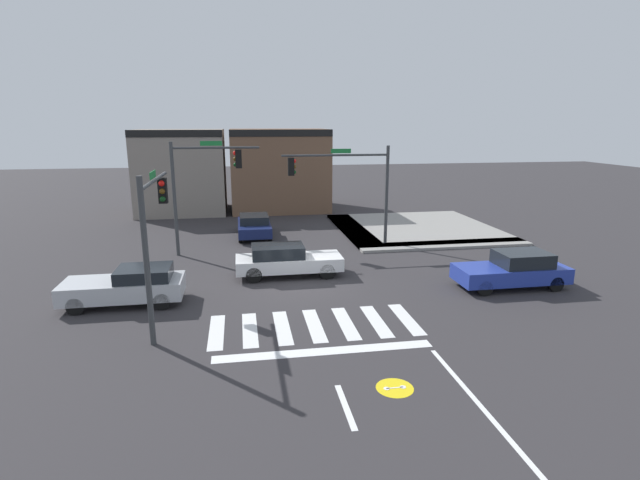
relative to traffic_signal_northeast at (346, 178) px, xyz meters
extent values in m
plane|color=#302D30|center=(-3.36, -5.96, -3.90)|extent=(120.00, 120.00, 0.00)
cube|color=silver|center=(-6.69, -10.46, -3.90)|extent=(0.50, 2.85, 0.01)
cube|color=silver|center=(-5.58, -10.46, -3.90)|extent=(0.50, 2.85, 0.01)
cube|color=silver|center=(-4.47, -10.46, -3.90)|extent=(0.50, 2.85, 0.01)
cube|color=silver|center=(-3.36, -10.46, -3.90)|extent=(0.50, 2.85, 0.01)
cube|color=silver|center=(-2.26, -10.46, -3.90)|extent=(0.50, 2.85, 0.01)
cube|color=silver|center=(-1.15, -10.46, -3.90)|extent=(0.50, 2.85, 0.01)
cube|color=silver|center=(-0.04, -10.46, -3.90)|extent=(0.50, 2.85, 0.01)
cube|color=white|center=(-3.36, -12.46, -3.90)|extent=(6.80, 0.50, 0.01)
cube|color=white|center=(-3.36, -15.46, -3.90)|extent=(0.16, 2.00, 0.01)
cylinder|color=yellow|center=(-1.90, -14.84, -3.90)|extent=(1.00, 1.00, 0.01)
cylinder|color=white|center=(-2.12, -14.84, -3.89)|extent=(0.16, 0.16, 0.00)
cylinder|color=white|center=(-1.67, -14.84, -3.89)|extent=(0.16, 0.16, 0.00)
cube|color=white|center=(-1.90, -14.84, -3.89)|extent=(0.45, 0.04, 0.00)
cube|color=gray|center=(5.64, -0.76, -3.82)|extent=(10.00, 1.60, 0.15)
cube|color=gray|center=(1.44, 4.04, -3.82)|extent=(1.60, 10.00, 0.15)
cube|color=gray|center=(5.64, 4.04, -3.82)|extent=(10.00, 10.00, 0.15)
cube|color=gray|center=(-10.09, 13.03, -0.73)|extent=(6.55, 5.97, 6.34)
cube|color=black|center=(-10.09, 10.24, 2.19)|extent=(6.55, 0.50, 0.50)
cube|color=brown|center=(-2.55, 13.20, -0.73)|extent=(7.54, 6.32, 6.35)
cube|color=black|center=(-2.55, 10.24, 2.20)|extent=(7.54, 0.50, 0.50)
cylinder|color=#383A3D|center=(2.36, 0.00, -1.09)|extent=(0.18, 0.18, 5.62)
cylinder|color=#383A3D|center=(-0.56, 0.00, 1.22)|extent=(5.84, 0.12, 0.12)
cube|color=black|center=(-2.98, 0.00, 0.65)|extent=(0.32, 0.32, 0.95)
sphere|color=red|center=(-2.81, 0.00, 0.94)|extent=(0.22, 0.22, 0.22)
sphere|color=#4C330C|center=(-2.81, 0.00, 0.65)|extent=(0.22, 0.22, 0.22)
sphere|color=#0C3814|center=(-2.81, 0.00, 0.35)|extent=(0.22, 0.22, 0.22)
cube|color=#197233|center=(-0.27, 0.00, 1.44)|extent=(1.10, 0.03, 0.24)
cylinder|color=#383A3D|center=(-8.61, -11.07, -1.24)|extent=(0.18, 0.18, 5.32)
cylinder|color=#383A3D|center=(-8.61, -8.50, 0.99)|extent=(0.12, 5.15, 0.12)
cube|color=black|center=(-8.61, -6.87, 0.42)|extent=(0.32, 0.32, 0.95)
sphere|color=red|center=(-8.61, -7.04, 0.71)|extent=(0.22, 0.22, 0.22)
sphere|color=#4C330C|center=(-8.61, -7.04, 0.42)|extent=(0.22, 0.22, 0.22)
sphere|color=#0C3814|center=(-8.61, -7.04, 0.12)|extent=(0.22, 0.22, 0.22)
cube|color=#197233|center=(-8.61, -8.76, 1.21)|extent=(0.03, 1.10, 0.24)
cylinder|color=#383A3D|center=(-9.06, -0.28, -0.95)|extent=(0.18, 0.18, 5.91)
cylinder|color=#383A3D|center=(-6.85, -0.28, 1.69)|extent=(4.41, 0.12, 0.12)
cube|color=black|center=(-5.72, -0.28, 1.11)|extent=(0.32, 0.32, 0.95)
sphere|color=red|center=(-5.89, -0.28, 1.41)|extent=(0.22, 0.22, 0.22)
sphere|color=#4C330C|center=(-5.89, -0.28, 1.11)|extent=(0.22, 0.22, 0.22)
sphere|color=#0C3814|center=(-5.89, -0.28, 0.82)|extent=(0.22, 0.22, 0.22)
cube|color=#197233|center=(-7.07, -0.28, 1.91)|extent=(1.10, 0.03, 0.24)
cube|color=#23389E|center=(5.46, -7.86, -3.29)|extent=(4.66, 1.84, 0.65)
cube|color=black|center=(5.96, -7.86, -2.67)|extent=(2.13, 1.62, 0.59)
cylinder|color=black|center=(3.88, -8.67, -3.58)|extent=(0.64, 0.22, 0.64)
cylinder|color=black|center=(3.88, -7.05, -3.58)|extent=(0.64, 0.22, 0.64)
cylinder|color=black|center=(7.05, -8.67, -3.58)|extent=(0.64, 0.22, 0.64)
cylinder|color=black|center=(7.05, -7.05, -3.58)|extent=(0.64, 0.22, 0.64)
cube|color=#141E4C|center=(-4.93, 3.46, -3.32)|extent=(1.95, 4.21, 0.60)
cube|color=black|center=(-4.93, 3.38, -2.78)|extent=(1.71, 2.00, 0.48)
cylinder|color=black|center=(-4.07, 2.03, -3.58)|extent=(0.22, 0.63, 0.63)
cylinder|color=black|center=(-5.80, 2.03, -3.58)|extent=(0.22, 0.63, 0.63)
cylinder|color=black|center=(-4.07, 4.89, -3.58)|extent=(0.22, 0.63, 0.63)
cylinder|color=black|center=(-5.80, 4.89, -3.58)|extent=(0.22, 0.63, 0.63)
cube|color=#B7BABF|center=(-10.28, -7.25, -3.27)|extent=(4.45, 1.87, 0.68)
cube|color=black|center=(-9.48, -7.25, -2.69)|extent=(2.00, 1.64, 0.46)
cylinder|color=black|center=(-11.79, -8.08, -3.57)|extent=(0.65, 0.22, 0.65)
cylinder|color=black|center=(-11.79, -6.43, -3.57)|extent=(0.65, 0.22, 0.65)
cylinder|color=black|center=(-8.77, -8.08, -3.57)|extent=(0.65, 0.22, 0.65)
cylinder|color=black|center=(-8.77, -6.43, -3.57)|extent=(0.65, 0.22, 0.65)
cube|color=white|center=(-3.64, -4.72, -3.29)|extent=(4.79, 1.77, 0.59)
cube|color=black|center=(-4.14, -4.72, -2.72)|extent=(2.32, 1.56, 0.54)
cylinder|color=black|center=(-2.01, -3.94, -3.55)|extent=(0.70, 0.22, 0.70)
cylinder|color=black|center=(-2.01, -5.49, -3.55)|extent=(0.70, 0.22, 0.70)
cylinder|color=black|center=(-5.27, -3.94, -3.55)|extent=(0.70, 0.22, 0.70)
cylinder|color=black|center=(-5.27, -5.49, -3.55)|extent=(0.70, 0.22, 0.70)
camera|label=1|loc=(-5.75, -25.84, 2.91)|focal=27.16mm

